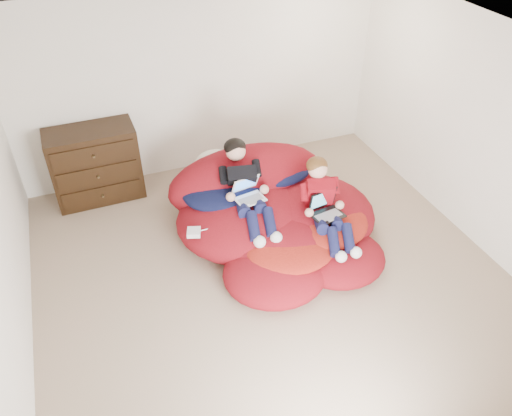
% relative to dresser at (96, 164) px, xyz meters
% --- Properties ---
extents(room_shell, '(5.10, 5.10, 2.77)m').
position_rel_dresser_xyz_m(room_shell, '(1.55, -2.21, -0.28)').
color(room_shell, tan).
rests_on(room_shell, ground).
extents(dresser, '(1.11, 0.62, 0.99)m').
position_rel_dresser_xyz_m(dresser, '(0.00, 0.00, 0.00)').
color(dresser, black).
rests_on(dresser, ground).
extents(beanbag_pile, '(2.41, 2.39, 0.95)m').
position_rel_dresser_xyz_m(beanbag_pile, '(1.87, -1.52, -0.23)').
color(beanbag_pile, maroon).
rests_on(beanbag_pile, ground).
extents(cream_pillow, '(0.48, 0.30, 0.30)m').
position_rel_dresser_xyz_m(cream_pillow, '(1.40, -0.67, 0.12)').
color(cream_pillow, silver).
rests_on(cream_pillow, beanbag_pile).
extents(older_boy, '(0.42, 1.25, 0.75)m').
position_rel_dresser_xyz_m(older_boy, '(1.57, -1.37, 0.19)').
color(older_boy, black).
rests_on(older_boy, beanbag_pile).
extents(younger_boy, '(0.42, 1.03, 0.77)m').
position_rel_dresser_xyz_m(younger_boy, '(2.30, -1.95, 0.16)').
color(younger_boy, maroon).
rests_on(younger_boy, beanbag_pile).
extents(laptop_white, '(0.36, 0.38, 0.23)m').
position_rel_dresser_xyz_m(laptop_white, '(1.57, -1.47, 0.14)').
color(laptop_white, white).
rests_on(laptop_white, older_boy).
extents(laptop_black, '(0.39, 0.34, 0.26)m').
position_rel_dresser_xyz_m(laptop_black, '(2.30, -1.99, 0.08)').
color(laptop_black, black).
rests_on(laptop_black, younger_boy).
extents(power_adapter, '(0.18, 0.18, 0.05)m').
position_rel_dresser_xyz_m(power_adapter, '(0.85, -1.69, -0.08)').
color(power_adapter, white).
rests_on(power_adapter, beanbag_pile).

